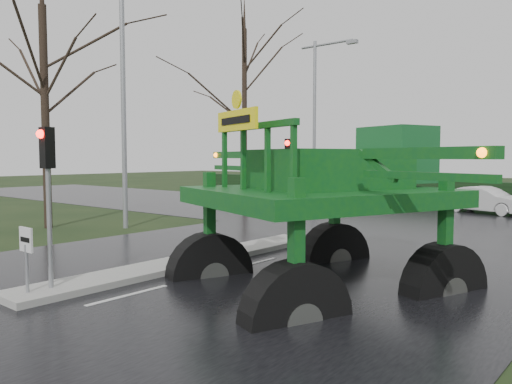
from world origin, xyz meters
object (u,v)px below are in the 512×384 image
Objects in this scene: keep_left_sign at (26,249)px; crop_sprayer at (219,173)px; street_light_left_near at (128,80)px; white_sedan at (486,214)px; street_light_left_far at (319,107)px; traffic_signal_mid at (289,167)px; traffic_signal_near at (47,173)px.

crop_sprayer reaches higher than keep_left_sign.
street_light_left_near is 2.40× the size of white_sedan.
traffic_signal_mid is at bearing -61.14° from street_light_left_far.
white_sedan is at bearing 83.32° from keep_left_sign.
keep_left_sign is 22.74m from white_sedan.
street_light_left_near is at bearing -167.79° from traffic_signal_mid.
keep_left_sign is 0.38× the size of traffic_signal_near.
traffic_signal_mid is 0.35× the size of street_light_left_far.
street_light_left_far reaches higher than traffic_signal_mid.
street_light_left_far is (0.00, 14.00, 0.00)m from street_light_left_near.
street_light_left_near reaches higher than crop_sprayer.
traffic_signal_near is at bearing -45.47° from street_light_left_near.
white_sedan is at bearing 57.64° from street_light_left_near.
crop_sprayer is 2.16× the size of white_sedan.
traffic_signal_near reaches higher than keep_left_sign.
street_light_left_far is at bearing 118.86° from traffic_signal_mid.
traffic_signal_near is 0.35× the size of street_light_left_far.
keep_left_sign is at bearing -172.61° from white_sedan.
street_light_left_near is 1.11× the size of crop_sprayer.
keep_left_sign is at bearing -87.63° from crop_sprayer.
traffic_signal_near is 3.89m from crop_sprayer.
white_sedan is (2.64, 22.56, -1.06)m from keep_left_sign.
keep_left_sign is 0.14× the size of street_light_left_near.
traffic_signal_near is at bearing -172.76° from white_sedan.
keep_left_sign is 4.59m from crop_sprayer.
keep_left_sign is 9.12m from traffic_signal_mid.
street_light_left_near is at bearing 134.53° from traffic_signal_near.
traffic_signal_mid is 0.85× the size of white_sedan.
street_light_left_far is (-6.89, 21.50, 4.93)m from keep_left_sign.
white_sedan is at bearing 78.97° from traffic_signal_mid.
crop_sprayer is 18.65m from white_sedan.
crop_sprayer is at bearing -64.47° from street_light_left_far.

